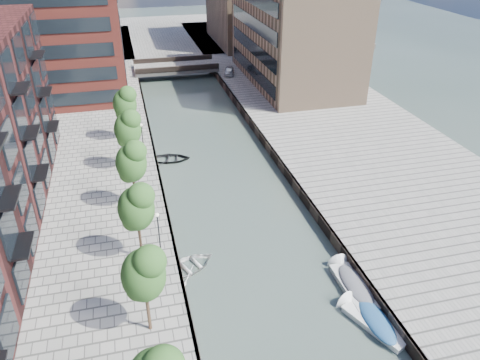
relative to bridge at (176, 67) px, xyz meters
name	(u,v)px	position (x,y,z in m)	size (l,w,h in m)	color
water	(216,163)	(0.00, -32.00, -1.39)	(300.00, 300.00, 0.00)	#38473F
quay_right	(357,143)	(16.00, -32.00, -0.89)	(20.00, 140.00, 1.00)	gray
quay_wall_left	(157,165)	(-6.10, -32.00, -0.89)	(0.25, 140.00, 1.00)	#332823
quay_wall_right	(272,152)	(6.10, -32.00, -0.89)	(0.25, 140.00, 1.00)	#332823
far_closure	(159,36)	(0.00, 28.00, -0.89)	(80.00, 40.00, 1.00)	gray
tan_block_near	(293,33)	(16.00, -10.00, 6.61)	(12.00, 25.00, 14.00)	#97775C
bridge	(176,67)	(0.00, 0.00, 0.00)	(13.00, 6.00, 1.30)	gray
tree_2	(143,272)	(-8.50, -54.00, 3.92)	(2.50, 2.50, 5.95)	#382619
tree_3	(136,206)	(-8.50, -47.00, 3.92)	(2.50, 2.50, 5.95)	#382619
tree_4	(131,160)	(-8.50, -40.00, 3.92)	(2.50, 2.50, 5.95)	#382619
tree_5	(127,127)	(-8.50, -33.00, 3.92)	(2.50, 2.50, 5.95)	#382619
tree_6	(125,102)	(-8.50, -26.00, 3.92)	(2.50, 2.50, 5.95)	#382619
lamp_1	(159,233)	(-7.20, -48.00, 2.12)	(0.24, 0.24, 4.12)	black
lamp_2	(143,139)	(-7.20, -32.00, 2.12)	(0.24, 0.24, 4.12)	black
sloop_3	(189,269)	(-5.33, -47.98, -1.39)	(3.05, 4.28, 0.89)	silver
sloop_4	(170,160)	(-4.56, -30.22, -1.39)	(3.00, 4.21, 0.87)	black
motorboat_3	(371,319)	(5.02, -55.90, -1.20)	(3.39, 5.07, 1.60)	white
motorboat_4	(352,283)	(5.40, -52.52, -1.18)	(1.85, 5.21, 1.73)	silver
car	(229,71)	(7.72, -4.85, 0.21)	(1.41, 3.50, 1.19)	silver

